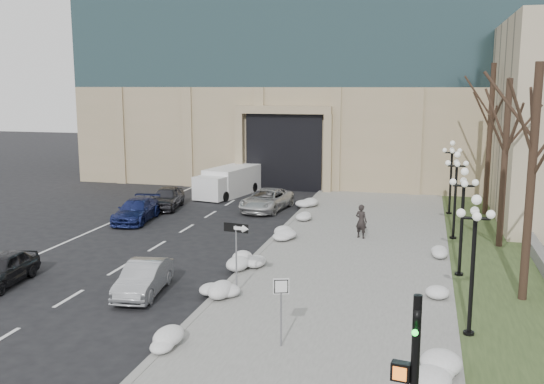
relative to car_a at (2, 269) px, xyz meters
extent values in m
cube|color=gray|center=(13.60, 7.19, -0.61)|extent=(9.00, 40.00, 0.12)
cube|color=gray|center=(9.10, 7.19, -0.60)|extent=(0.30, 40.00, 0.14)
cube|color=#314221|center=(20.10, 7.19, -0.62)|extent=(4.00, 40.00, 0.10)
cube|color=gray|center=(22.10, 9.19, -0.32)|extent=(0.50, 30.00, 0.70)
cube|color=tan|center=(8.10, 35.19, 3.33)|extent=(40.00, 20.00, 8.00)
cube|color=black|center=(6.10, 26.19, 2.33)|extent=(6.00, 2.50, 6.00)
cube|color=tan|center=(6.10, 24.79, 5.63)|extent=(7.50, 0.60, 0.60)
cube|color=tan|center=(2.60, 24.79, 2.33)|extent=(0.60, 0.60, 6.00)
cube|color=tan|center=(9.60, 24.79, 2.33)|extent=(0.60, 0.60, 6.00)
imported|color=black|center=(0.00, 0.00, 0.00)|extent=(1.98, 4.08, 1.34)
imported|color=#9FA2A7|center=(6.20, 0.39, -0.02)|extent=(1.86, 4.07, 1.30)
imported|color=navy|center=(-0.06, 12.18, 0.01)|extent=(2.46, 4.88, 1.36)
imported|color=silver|center=(6.76, 17.31, 0.04)|extent=(2.97, 5.34, 1.41)
imported|color=#323237|center=(0.12, 16.28, 0.07)|extent=(2.45, 4.57, 1.48)
imported|color=black|center=(13.62, 11.03, 0.36)|extent=(0.79, 0.67, 1.82)
cube|color=silver|center=(2.68, 22.60, 0.36)|extent=(3.25, 5.51, 2.06)
cube|color=silver|center=(2.06, 19.57, 0.26)|extent=(2.45, 2.05, 1.65)
cylinder|color=black|center=(1.09, 19.98, -0.31)|extent=(0.40, 0.76, 0.72)
cylinder|color=black|center=(3.11, 19.56, -0.31)|extent=(0.40, 0.76, 0.72)
cylinder|color=black|center=(1.98, 24.32, -0.31)|extent=(0.40, 0.76, 0.72)
cylinder|color=black|center=(4.00, 23.91, -0.31)|extent=(0.40, 0.76, 0.72)
cylinder|color=slate|center=(9.80, 1.15, 0.75)|extent=(0.07, 0.07, 2.84)
cube|color=black|center=(9.80, 1.15, 2.06)|extent=(1.03, 0.20, 0.35)
cube|color=white|center=(9.96, 1.10, 2.06)|extent=(0.49, 0.09, 0.13)
cone|color=white|center=(10.23, 1.05, 2.06)|extent=(0.28, 0.32, 0.28)
cylinder|color=slate|center=(12.64, -3.24, 0.47)|extent=(0.06, 0.06, 2.28)
cube|color=white|center=(12.64, -3.24, 1.40)|extent=(0.49, 0.19, 0.50)
cube|color=black|center=(12.65, -3.27, 1.40)|extent=(0.42, 0.14, 0.43)
cube|color=white|center=(12.65, -3.27, 1.40)|extent=(0.36, 0.12, 0.37)
imported|color=black|center=(16.75, -9.33, 2.85)|extent=(0.32, 0.97, 0.19)
sphere|color=#19E533|center=(16.72, -9.49, 2.90)|extent=(0.13, 0.13, 0.13)
cube|color=black|center=(16.48, -9.29, 1.99)|extent=(0.40, 0.27, 0.37)
cube|color=orange|center=(16.46, -9.40, 1.99)|extent=(0.27, 0.07, 0.27)
ellipsoid|color=silver|center=(9.30, -4.15, -0.37)|extent=(1.10, 1.60, 0.36)
ellipsoid|color=silver|center=(9.25, 0.47, -0.37)|extent=(1.10, 1.60, 0.36)
ellipsoid|color=silver|center=(9.27, 4.32, -0.37)|extent=(1.10, 1.60, 0.36)
ellipsoid|color=silver|center=(9.43, 9.77, -0.37)|extent=(1.10, 1.60, 0.36)
ellipsoid|color=silver|center=(9.57, 14.27, -0.37)|extent=(1.10, 1.60, 0.36)
ellipsoid|color=silver|center=(9.25, 18.75, -0.37)|extent=(1.10, 1.60, 0.36)
ellipsoid|color=silver|center=(17.44, -4.39, -0.37)|extent=(1.10, 1.60, 0.36)
ellipsoid|color=silver|center=(17.81, 2.28, -0.37)|extent=(1.10, 1.60, 0.36)
ellipsoid|color=silver|center=(17.79, 8.51, -0.37)|extent=(1.10, 1.60, 0.36)
cylinder|color=black|center=(18.40, -0.81, -0.57)|extent=(0.36, 0.36, 0.20)
cylinder|color=black|center=(18.40, -0.81, 1.33)|extent=(0.14, 0.14, 4.00)
cylinder|color=black|center=(18.40, -0.81, 3.33)|extent=(0.10, 0.90, 0.10)
cylinder|color=black|center=(18.40, -0.81, 3.33)|extent=(0.90, 0.10, 0.10)
sphere|color=white|center=(18.40, -0.81, 3.93)|extent=(0.32, 0.32, 0.32)
sphere|color=white|center=(18.85, -0.81, 3.48)|extent=(0.28, 0.28, 0.28)
sphere|color=white|center=(17.95, -0.81, 3.48)|extent=(0.28, 0.28, 0.28)
sphere|color=white|center=(18.40, -0.36, 3.48)|extent=(0.28, 0.28, 0.28)
sphere|color=white|center=(18.40, -1.26, 3.48)|extent=(0.28, 0.28, 0.28)
cylinder|color=black|center=(18.40, 5.69, -0.57)|extent=(0.36, 0.36, 0.20)
cylinder|color=black|center=(18.40, 5.69, 1.33)|extent=(0.14, 0.14, 4.00)
cylinder|color=black|center=(18.40, 5.69, 3.33)|extent=(0.10, 0.90, 0.10)
cylinder|color=black|center=(18.40, 5.69, 3.33)|extent=(0.90, 0.10, 0.10)
sphere|color=white|center=(18.40, 5.69, 3.93)|extent=(0.32, 0.32, 0.32)
sphere|color=white|center=(18.85, 5.69, 3.48)|extent=(0.28, 0.28, 0.28)
sphere|color=white|center=(17.95, 5.69, 3.48)|extent=(0.28, 0.28, 0.28)
sphere|color=white|center=(18.40, 6.14, 3.48)|extent=(0.28, 0.28, 0.28)
sphere|color=white|center=(18.40, 5.24, 3.48)|extent=(0.28, 0.28, 0.28)
cylinder|color=black|center=(18.40, 12.19, -0.57)|extent=(0.36, 0.36, 0.20)
cylinder|color=black|center=(18.40, 12.19, 1.33)|extent=(0.14, 0.14, 4.00)
cylinder|color=black|center=(18.40, 12.19, 3.33)|extent=(0.10, 0.90, 0.10)
cylinder|color=black|center=(18.40, 12.19, 3.33)|extent=(0.90, 0.10, 0.10)
sphere|color=white|center=(18.40, 12.19, 3.93)|extent=(0.32, 0.32, 0.32)
sphere|color=white|center=(18.85, 12.19, 3.48)|extent=(0.28, 0.28, 0.28)
sphere|color=white|center=(17.95, 12.19, 3.48)|extent=(0.28, 0.28, 0.28)
sphere|color=white|center=(18.40, 12.64, 3.48)|extent=(0.28, 0.28, 0.28)
sphere|color=white|center=(18.40, 11.74, 3.48)|extent=(0.28, 0.28, 0.28)
cylinder|color=black|center=(18.40, 18.69, -0.57)|extent=(0.36, 0.36, 0.20)
cylinder|color=black|center=(18.40, 18.69, 1.33)|extent=(0.14, 0.14, 4.00)
cylinder|color=black|center=(18.40, 18.69, 3.33)|extent=(0.10, 0.90, 0.10)
cylinder|color=black|center=(18.40, 18.69, 3.33)|extent=(0.90, 0.10, 0.10)
sphere|color=white|center=(18.40, 18.69, 3.93)|extent=(0.32, 0.32, 0.32)
sphere|color=white|center=(18.85, 18.69, 3.48)|extent=(0.28, 0.28, 0.28)
sphere|color=white|center=(17.95, 18.69, 3.48)|extent=(0.28, 0.28, 0.28)
sphere|color=white|center=(18.40, 19.14, 3.48)|extent=(0.28, 0.28, 0.28)
sphere|color=white|center=(18.40, 18.24, 3.48)|extent=(0.28, 0.28, 0.28)
cylinder|color=black|center=(20.60, 3.19, 3.83)|extent=(0.32, 0.32, 9.00)
cylinder|color=black|center=(20.60, 11.19, 3.58)|extent=(0.32, 0.32, 8.50)
cylinder|color=black|center=(20.60, 19.19, 4.08)|extent=(0.32, 0.32, 9.50)
camera|label=1|loc=(16.76, -20.57, 7.49)|focal=40.00mm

